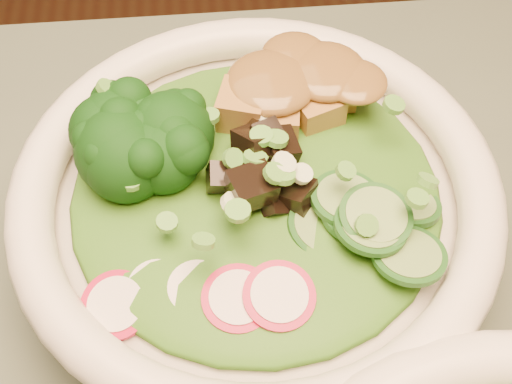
{
  "coord_description": "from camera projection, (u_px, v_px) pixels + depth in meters",
  "views": [
    {
      "loc": [
        -0.21,
        -0.06,
        1.13
      ],
      "look_at": [
        -0.19,
        0.17,
        0.81
      ],
      "focal_mm": 50.0,
      "sensor_mm": 36.0,
      "label": 1
    }
  ],
  "objects": [
    {
      "name": "salad_bowl",
      "position": [
        256.0,
        212.0,
        0.42
      ],
      "size": [
        0.28,
        0.28,
        0.07
      ],
      "rotation": [
        0.0,
        0.0,
        -0.01
      ],
      "color": "white",
      "rests_on": "dining_table"
    },
    {
      "name": "lettuce_bed",
      "position": [
        256.0,
        191.0,
        0.4
      ],
      "size": [
        0.21,
        0.21,
        0.02
      ],
      "primitive_type": "ellipsoid",
      "color": "#245812",
      "rests_on": "salad_bowl"
    },
    {
      "name": "broccoli_florets",
      "position": [
        146.0,
        146.0,
        0.4
      ],
      "size": [
        0.08,
        0.07,
        0.05
      ],
      "primitive_type": null,
      "rotation": [
        0.0,
        0.0,
        -0.01
      ],
      "color": "black",
      "rests_on": "salad_bowl"
    },
    {
      "name": "radish_slices",
      "position": [
        217.0,
        291.0,
        0.36
      ],
      "size": [
        0.11,
        0.04,
        0.02
      ],
      "primitive_type": null,
      "rotation": [
        0.0,
        0.0,
        -0.01
      ],
      "color": "#AE0D34",
      "rests_on": "salad_bowl"
    },
    {
      "name": "cucumber_slices",
      "position": [
        375.0,
        213.0,
        0.37
      ],
      "size": [
        0.07,
        0.07,
        0.04
      ],
      "primitive_type": null,
      "rotation": [
        0.0,
        0.0,
        -0.01
      ],
      "color": "#7FA45B",
      "rests_on": "salad_bowl"
    },
    {
      "name": "mushroom_heap",
      "position": [
        263.0,
        158.0,
        0.39
      ],
      "size": [
        0.07,
        0.07,
        0.04
      ],
      "primitive_type": null,
      "rotation": [
        0.0,
        0.0,
        -0.01
      ],
      "color": "black",
      "rests_on": "salad_bowl"
    },
    {
      "name": "tofu_cubes",
      "position": [
        295.0,
        96.0,
        0.42
      ],
      "size": [
        0.09,
        0.06,
        0.04
      ],
      "primitive_type": null,
      "rotation": [
        0.0,
        0.0,
        -0.01
      ],
      "color": "#A06E35",
      "rests_on": "salad_bowl"
    },
    {
      "name": "peanut_sauce",
      "position": [
        296.0,
        81.0,
        0.41
      ],
      "size": [
        0.07,
        0.06,
        0.02
      ],
      "primitive_type": "ellipsoid",
      "color": "brown",
      "rests_on": "tofu_cubes"
    },
    {
      "name": "scallion_garnish",
      "position": [
        256.0,
        164.0,
        0.38
      ],
      "size": [
        0.2,
        0.2,
        0.02
      ],
      "primitive_type": null,
      "color": "#579F38",
      "rests_on": "salad_bowl"
    }
  ]
}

